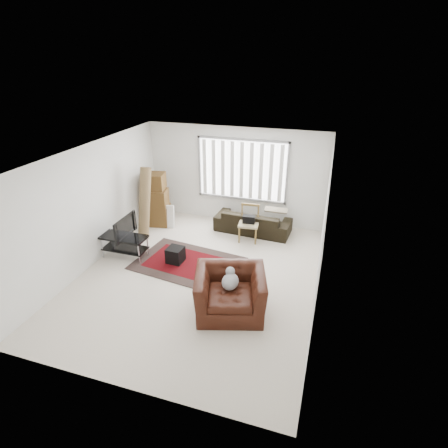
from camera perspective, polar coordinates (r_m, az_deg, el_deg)
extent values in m
plane|color=beige|center=(7.80, -4.29, -8.42)|extent=(6.00, 6.00, 0.00)
cube|color=white|center=(6.65, -5.08, 11.08)|extent=(5.00, 6.00, 0.02)
cube|color=white|center=(9.77, 1.84, 7.85)|extent=(5.00, 0.02, 2.70)
cube|color=white|center=(4.91, -17.94, -14.12)|extent=(5.00, 0.02, 2.70)
cube|color=white|center=(8.32, -20.90, 2.72)|extent=(0.02, 6.00, 2.70)
cube|color=white|center=(6.69, 15.71, -2.22)|extent=(0.02, 6.00, 2.70)
cube|color=white|center=(9.64, 2.98, 8.82)|extent=(2.40, 0.01, 1.60)
cube|color=gray|center=(9.62, 2.95, 8.79)|extent=(2.52, 0.06, 1.72)
cube|color=white|center=(9.58, 2.89, 8.72)|extent=(2.40, 0.02, 1.55)
cube|color=black|center=(8.23, -5.90, -6.39)|extent=(2.59, 1.90, 0.02)
cube|color=#4E070B|center=(8.22, -5.91, -6.33)|extent=(2.03, 1.34, 0.00)
cube|color=black|center=(8.55, -16.07, -2.07)|extent=(1.09, 0.49, 0.04)
cube|color=black|center=(8.69, -15.82, -3.84)|extent=(1.05, 0.46, 0.03)
cylinder|color=#B2B2B7|center=(8.78, -19.29, -3.64)|extent=(0.03, 0.03, 0.55)
cylinder|color=#B2B2B7|center=(8.27, -13.72, -4.75)|extent=(0.03, 0.03, 0.55)
cylinder|color=#B2B2B7|center=(9.07, -17.81, -2.41)|extent=(0.03, 0.03, 0.55)
cylinder|color=#B2B2B7|center=(8.58, -12.36, -3.41)|extent=(0.03, 0.03, 0.55)
imported|color=black|center=(8.42, -16.30, -0.41)|extent=(0.11, 0.88, 0.51)
cube|color=black|center=(8.22, -7.94, -4.99)|extent=(0.38, 0.38, 0.36)
cube|color=#553B1B|center=(10.10, -10.64, 1.48)|extent=(0.70, 0.66, 0.55)
cube|color=#553B1B|center=(9.86, -10.86, 4.17)|extent=(0.64, 0.59, 0.50)
cube|color=#553B1B|center=(9.76, -11.17, 6.86)|extent=(0.58, 0.58, 0.44)
cube|color=silver|center=(9.87, -9.57, 1.26)|extent=(0.52, 0.24, 0.64)
cylinder|color=brown|center=(9.22, -12.84, 3.27)|extent=(0.36, 0.71, 1.87)
imported|color=black|center=(9.48, 4.76, 0.93)|extent=(2.09, 1.02, 0.78)
cube|color=#948761|center=(9.00, 4.06, 0.05)|extent=(0.55, 0.55, 0.06)
cylinder|color=brown|center=(8.95, 2.49, -1.76)|extent=(0.04, 0.04, 0.47)
cylinder|color=brown|center=(8.90, 5.18, -2.00)|extent=(0.04, 0.04, 0.47)
cylinder|color=brown|center=(9.32, 2.90, -0.56)|extent=(0.04, 0.04, 0.47)
cylinder|color=brown|center=(9.27, 5.48, -0.79)|extent=(0.04, 0.04, 0.47)
cube|color=brown|center=(9.02, 4.33, 3.16)|extent=(0.48, 0.09, 0.06)
cube|color=brown|center=(9.13, 2.97, 2.09)|extent=(0.05, 0.05, 0.47)
cube|color=brown|center=(9.08, 5.61, 1.86)|extent=(0.05, 0.05, 0.47)
cube|color=black|center=(8.95, 4.08, 0.79)|extent=(0.33, 0.21, 0.20)
imported|color=#36140B|center=(6.58, 1.01, -10.69)|extent=(1.54, 1.43, 0.95)
ellipsoid|color=#59595B|center=(6.50, 1.02, -9.70)|extent=(0.35, 0.40, 0.24)
sphere|color=#59595B|center=(6.56, 1.03, -7.76)|extent=(0.18, 0.18, 0.18)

